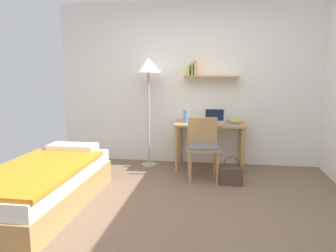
# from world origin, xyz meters

# --- Properties ---
(ground_plane) EXTENTS (5.28, 5.28, 0.00)m
(ground_plane) POSITION_xyz_m (0.00, 0.00, 0.00)
(ground_plane) COLOR brown
(wall_back) EXTENTS (4.40, 0.27, 2.60)m
(wall_back) POSITION_xyz_m (0.00, 2.02, 1.30)
(wall_back) COLOR white
(wall_back) RESTS_ON ground_plane
(bed) EXTENTS (0.90, 1.96, 0.54)m
(bed) POSITION_xyz_m (-1.48, -0.03, 0.24)
(bed) COLOR #B2844C
(bed) RESTS_ON ground_plane
(desk) EXTENTS (1.07, 0.57, 0.71)m
(desk) POSITION_xyz_m (0.30, 1.70, 0.58)
(desk) COLOR #B2844C
(desk) RESTS_ON ground_plane
(desk_chair) EXTENTS (0.49, 0.46, 0.85)m
(desk_chair) POSITION_xyz_m (0.21, 1.19, 0.49)
(desk_chair) COLOR #B2844C
(desk_chair) RESTS_ON ground_plane
(standing_lamp) EXTENTS (0.38, 0.38, 1.70)m
(standing_lamp) POSITION_xyz_m (-0.66, 1.70, 1.49)
(standing_lamp) COLOR #B2A893
(standing_lamp) RESTS_ON ground_plane
(laptop) EXTENTS (0.32, 0.22, 0.22)m
(laptop) POSITION_xyz_m (0.36, 1.75, 0.77)
(laptop) COLOR #B7BABF
(laptop) RESTS_ON desk
(water_bottle) EXTENTS (0.07, 0.07, 0.21)m
(water_bottle) POSITION_xyz_m (-0.07, 1.64, 0.82)
(water_bottle) COLOR #4C99DB
(water_bottle) RESTS_ON desk
(book_stack) EXTENTS (0.15, 0.23, 0.05)m
(book_stack) POSITION_xyz_m (0.67, 1.75, 0.74)
(book_stack) COLOR #3384C6
(book_stack) RESTS_ON desk
(handbag) EXTENTS (0.30, 0.13, 0.39)m
(handbag) POSITION_xyz_m (0.60, 0.98, 0.13)
(handbag) COLOR #4C382D
(handbag) RESTS_ON ground_plane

